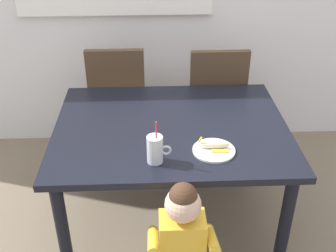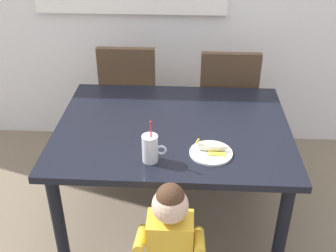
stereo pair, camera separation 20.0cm
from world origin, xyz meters
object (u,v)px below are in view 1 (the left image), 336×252
at_px(milk_cup, 155,151).
at_px(dining_chair_right, 215,97).
at_px(dining_chair_left, 118,96).
at_px(peeled_banana, 214,145).
at_px(dining_table, 171,138).
at_px(snack_plate, 214,150).
at_px(toddler_standing, 182,236).

bearing_deg(milk_cup, dining_chair_right, 66.23).
distance_m(dining_chair_left, milk_cup, 1.20).
relative_size(dining_chair_right, peeled_banana, 5.55).
height_order(dining_chair_left, milk_cup, milk_cup).
relative_size(dining_table, peeled_banana, 7.99).
bearing_deg(dining_chair_right, snack_plate, 80.83).
xyz_separation_m(toddler_standing, snack_plate, (0.20, 0.41, 0.21)).
height_order(dining_chair_right, milk_cup, milk_cup).
distance_m(dining_chair_left, peeled_banana, 1.23).
bearing_deg(dining_chair_right, peeled_banana, 80.90).
relative_size(snack_plate, peeled_banana, 1.33).
bearing_deg(peeled_banana, dining_chair_right, 80.90).
relative_size(dining_chair_left, peeled_banana, 5.55).
bearing_deg(toddler_standing, dining_table, 91.54).
relative_size(dining_table, milk_cup, 5.49).
relative_size(dining_chair_left, dining_chair_right, 1.00).
xyz_separation_m(snack_plate, peeled_banana, (0.00, 0.01, 0.03)).
relative_size(milk_cup, snack_plate, 1.09).
distance_m(dining_chair_right, peeled_banana, 1.03).
distance_m(toddler_standing, snack_plate, 0.50).
bearing_deg(milk_cup, snack_plate, 13.70).
relative_size(toddler_standing, peeled_banana, 4.85).
distance_m(dining_chair_right, milk_cup, 1.22).
bearing_deg(snack_plate, milk_cup, -166.30).
distance_m(milk_cup, snack_plate, 0.33).
height_order(milk_cup, peeled_banana, milk_cup).
relative_size(dining_chair_right, snack_plate, 4.17).
bearing_deg(dining_table, dining_chair_left, 115.24).
height_order(toddler_standing, milk_cup, milk_cup).
distance_m(dining_table, milk_cup, 0.40).
bearing_deg(peeled_banana, toddler_standing, -115.43).
xyz_separation_m(dining_chair_right, milk_cup, (-0.48, -1.09, 0.26)).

